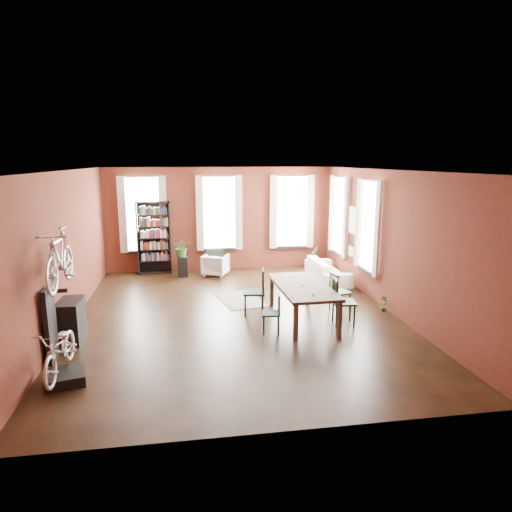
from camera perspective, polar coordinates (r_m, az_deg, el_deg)
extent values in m
plane|color=black|center=(10.27, -2.48, -7.48)|extent=(9.00, 9.00, 0.00)
cube|color=silver|center=(9.69, -2.65, 10.66)|extent=(7.00, 9.00, 0.04)
cube|color=#491A12|center=(14.29, -4.63, 4.60)|extent=(7.00, 0.04, 3.20)
cube|color=#491A12|center=(5.55, 2.78, -7.14)|extent=(7.00, 0.04, 3.20)
cube|color=#491A12|center=(10.09, -22.72, 0.65)|extent=(0.04, 9.00, 3.20)
cube|color=#491A12|center=(10.82, 16.19, 1.81)|extent=(0.04, 9.00, 3.20)
cube|color=white|center=(14.24, -13.93, 5.08)|extent=(1.00, 0.04, 2.20)
cube|color=#BFAD9A|center=(14.17, -13.95, 5.05)|extent=(1.40, 0.06, 2.30)
cube|color=white|center=(14.23, -4.63, 5.39)|extent=(1.00, 0.04, 2.20)
cube|color=#BFAD9A|center=(14.16, -4.61, 5.36)|extent=(1.40, 0.06, 2.30)
cube|color=white|center=(14.59, 4.45, 5.55)|extent=(1.00, 0.04, 2.20)
cube|color=#BFAD9A|center=(14.52, 4.52, 5.52)|extent=(1.40, 0.06, 2.30)
cube|color=white|center=(11.68, 14.05, 3.64)|extent=(0.04, 1.00, 2.20)
cube|color=#BFAD9A|center=(11.65, 13.73, 3.64)|extent=(0.06, 1.40, 2.30)
cube|color=white|center=(13.71, 10.47, 4.98)|extent=(0.04, 1.00, 2.20)
cube|color=#BFAD9A|center=(13.69, 10.20, 4.98)|extent=(0.06, 1.40, 2.30)
cube|color=black|center=(12.68, 12.08, 4.36)|extent=(0.04, 0.55, 0.75)
cube|color=black|center=(12.82, 11.91, 0.60)|extent=(0.04, 0.45, 0.35)
cube|color=#4E3C2E|center=(9.93, 5.81, -5.83)|extent=(1.11, 2.33, 0.79)
cube|color=#173134|center=(9.22, 1.90, -7.16)|extent=(0.42, 0.42, 0.80)
cube|color=black|center=(10.21, -0.28, -4.54)|extent=(0.54, 0.54, 1.03)
cube|color=#1E2F1B|center=(9.76, 10.93, -5.67)|extent=(0.51, 0.51, 0.99)
cube|color=#1C3B3D|center=(10.69, 10.47, -4.43)|extent=(0.49, 0.49, 0.88)
cube|color=black|center=(14.15, -12.63, 2.23)|extent=(1.00, 0.32, 2.20)
imported|color=silver|center=(13.75, -5.09, -0.98)|extent=(0.88, 0.86, 0.70)
imported|color=beige|center=(13.23, 8.98, -1.35)|extent=(0.61, 2.08, 0.81)
cube|color=black|center=(11.39, -1.97, -5.48)|extent=(1.24, 1.68, 0.01)
cube|color=black|center=(7.94, -22.78, -13.82)|extent=(0.71, 0.71, 0.17)
cube|color=black|center=(8.62, -24.31, -7.86)|extent=(0.16, 0.60, 1.30)
cube|color=black|center=(9.49, -22.08, -7.48)|extent=(0.40, 0.80, 0.80)
cube|color=black|center=(13.73, -9.11, -1.34)|extent=(0.31, 0.31, 0.59)
imported|color=#2F5B24|center=(14.63, 7.06, -0.97)|extent=(0.69, 0.86, 0.34)
imported|color=#2D5F26|center=(10.91, 15.66, -6.37)|extent=(0.35, 0.44, 0.14)
imported|color=beige|center=(7.62, -23.48, -8.23)|extent=(0.55, 0.80, 1.49)
imported|color=#A5A8AD|center=(8.20, -23.51, 1.95)|extent=(0.47, 1.00, 1.66)
imported|color=#2D5321|center=(13.66, -9.24, 0.83)|extent=(0.55, 0.60, 0.46)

